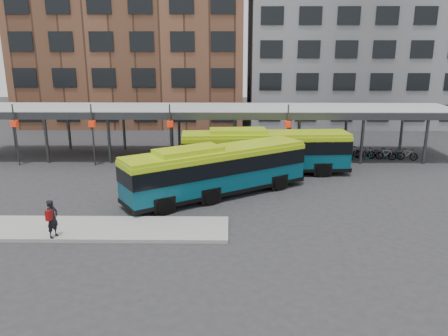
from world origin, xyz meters
TOP-DOWN VIEW (x-y plane):
  - ground at (0.00, 0.00)m, footprint 120.00×120.00m
  - boarding_island at (-5.50, -3.00)m, footprint 14.00×3.00m
  - canopy at (-0.06, 12.87)m, footprint 40.00×6.53m
  - building_brick at (-10.00, 32.00)m, footprint 26.00×14.00m
  - building_grey at (16.00, 32.00)m, footprint 24.00×14.00m
  - bus_front at (0.79, 2.44)m, footprint 11.36×8.62m
  - bus_rear at (4.10, 7.61)m, footprint 12.19×3.40m
  - pedestrian at (-6.81, -4.21)m, footprint 0.64×0.78m
  - bike_rack at (13.34, 12.01)m, footprint 6.97×1.67m

SIDE VIEW (x-z plane):
  - ground at x=0.00m, z-range 0.00..0.00m
  - boarding_island at x=-5.50m, z-range 0.00..0.18m
  - bike_rack at x=13.34m, z-range -0.04..0.98m
  - pedestrian at x=-6.81m, z-range 0.19..2.04m
  - bus_front at x=0.79m, z-range 0.07..3.35m
  - bus_rear at x=4.10m, z-range 0.07..3.39m
  - canopy at x=-0.06m, z-range 1.51..6.31m
  - building_grey at x=16.00m, z-range 0.00..20.00m
  - building_brick at x=-10.00m, z-range 0.00..22.00m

